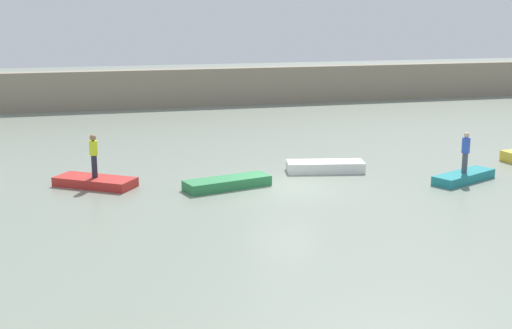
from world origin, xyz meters
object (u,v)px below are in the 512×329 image
Objects in this scene: rowboat_white at (325,166)px; rowboat_teal at (464,177)px; person_blue_shirt at (466,150)px; rowboat_green at (227,183)px; person_hiviz_shirt at (94,153)px; rowboat_red at (95,182)px.

rowboat_teal is (4.79, -3.03, -0.04)m from rowboat_white.
rowboat_green is at bearing 171.46° from person_blue_shirt.
person_hiviz_shirt reaches higher than rowboat_teal.
rowboat_teal is at bearing -20.82° from rowboat_white.
person_hiviz_shirt is at bearing 124.66° from rowboat_red.
person_hiviz_shirt reaches higher than rowboat_white.
person_blue_shirt reaches higher than rowboat_green.
rowboat_white is at bearing 147.69° from person_blue_shirt.
rowboat_white is (4.63, 1.62, 0.02)m from rowboat_green.
rowboat_red is at bearing -168.18° from rowboat_white.
person_blue_shirt is at bearing 0.00° from rowboat_teal.
rowboat_white is (9.58, 0.06, 0.04)m from rowboat_red.
person_hiviz_shirt is at bearing -168.18° from rowboat_white.
rowboat_green is 2.07× the size of person_blue_shirt.
rowboat_green is 1.04× the size of rowboat_white.
rowboat_teal is (9.43, -1.41, -0.01)m from rowboat_green.
rowboat_green is 9.59m from person_blue_shirt.
rowboat_red is 14.68m from rowboat_teal.
rowboat_green is 5.31m from person_hiviz_shirt.
rowboat_green reaches higher than rowboat_teal.
rowboat_teal reaches higher than rowboat_red.
person_blue_shirt is at bearing -11.70° from person_hiviz_shirt.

